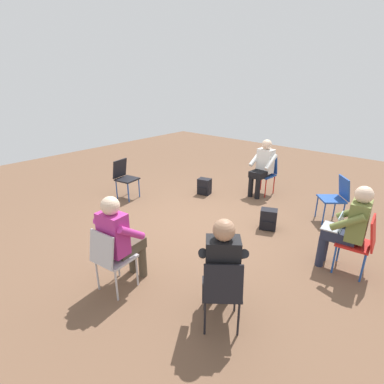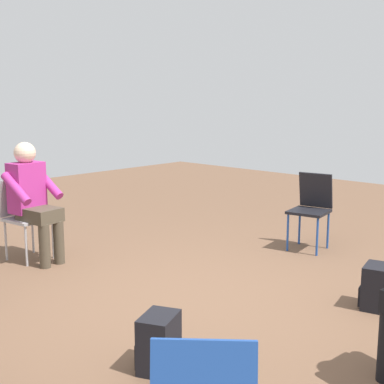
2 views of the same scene
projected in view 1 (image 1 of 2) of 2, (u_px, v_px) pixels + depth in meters
The scene contains 13 objects.
ground_plane at pixel (205, 223), 5.47m from camera, with size 14.00×14.00×0.00m, color brown.
chair_southwest at pixel (336, 196), 5.38m from camera, with size 0.59×0.58×0.85m.
chair_south at pixel (266, 172), 6.73m from camera, with size 0.43×0.47×0.85m.
chair_north at pixel (111, 256), 3.57m from camera, with size 0.44×0.48×0.85m.
chair_east at pixel (124, 176), 6.45m from camera, with size 0.50×0.46×0.85m.
chair_northwest at pixel (222, 289), 3.02m from camera, with size 0.58×0.58×0.85m.
chair_west at pixel (360, 241), 3.90m from camera, with size 0.47×0.44×0.85m.
person_with_laptop at pixel (349, 224), 3.92m from camera, with size 0.55×0.53×1.24m.
person_in_white at pixel (263, 165), 6.55m from camera, with size 0.52×0.54×1.24m.
person_in_magenta at pixel (120, 236), 3.62m from camera, with size 0.53×0.55×1.24m.
person_in_black at pixel (222, 263), 3.10m from camera, with size 0.63×0.63×1.24m.
backpack_near_laptop_user at pixel (268, 220), 5.22m from camera, with size 0.34×0.31×0.36m.
backpack_by_empty_chair at pixel (204, 187), 6.78m from camera, with size 0.32×0.29×0.36m.
Camera 1 is at (-3.03, 3.86, 2.50)m, focal length 28.00 mm.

